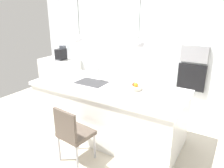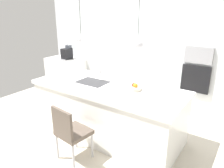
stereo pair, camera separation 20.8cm
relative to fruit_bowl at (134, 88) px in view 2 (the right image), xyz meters
name	(u,v)px [view 2 (the right image)]	position (x,y,z in m)	size (l,w,h in m)	color
floor	(108,133)	(-0.48, -0.08, -0.99)	(6.60, 6.60, 0.00)	beige
back_wall	(149,51)	(-0.48, 1.57, 0.31)	(6.00, 0.10, 2.60)	white
kitchen_island	(107,110)	(-0.48, -0.08, -0.51)	(2.71, 1.12, 0.95)	white
sink_basin	(92,82)	(-0.82, -0.08, -0.04)	(0.56, 0.40, 0.02)	#2D2D30
faucet	(99,72)	(-0.82, 0.13, 0.10)	(0.02, 0.17, 0.22)	silver
fruit_bowl	(134,88)	(0.00, 0.00, 0.00)	(0.27, 0.27, 0.13)	beige
side_counter	(66,74)	(-2.88, 1.20, -0.54)	(1.10, 0.60, 0.89)	white
coffee_machine	(67,53)	(-2.79, 1.20, 0.06)	(0.20, 0.35, 0.38)	black
microwave	(199,55)	(0.62, 1.50, 0.36)	(0.54, 0.08, 0.34)	#9E9EA3
oven	(195,79)	(0.62, 1.50, -0.14)	(0.56, 0.08, 0.56)	black
chair_near	(70,131)	(-0.50, -1.01, -0.48)	(0.49, 0.48, 0.90)	brown
pendant_light_left	(81,39)	(-1.05, -0.08, 0.73)	(0.16, 0.16, 0.76)	silver
pendant_light_right	(138,44)	(0.08, -0.08, 0.73)	(0.16, 0.16, 0.76)	silver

